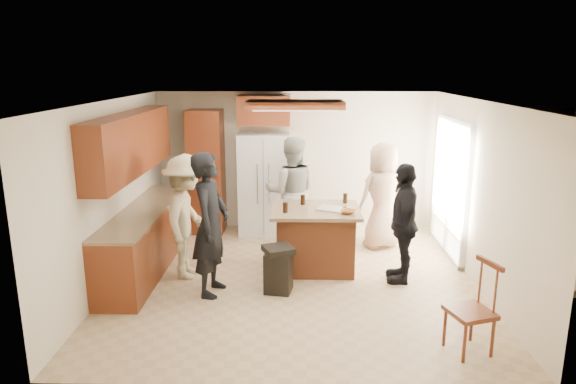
{
  "coord_description": "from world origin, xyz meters",
  "views": [
    {
      "loc": [
        0.05,
        -6.76,
        2.94
      ],
      "look_at": [
        -0.1,
        0.51,
        1.15
      ],
      "focal_mm": 32.0,
      "sensor_mm": 36.0,
      "label": 1
    }
  ],
  "objects_px": {
    "spindle_chair": "(472,312)",
    "kitchen_island": "(315,238)",
    "person_behind_left": "(291,192)",
    "person_front_left": "(211,224)",
    "person_counter": "(187,217)",
    "refrigerator": "(265,184)",
    "person_side_right": "(403,223)",
    "trash_bin": "(278,269)",
    "person_behind_right": "(383,196)"
  },
  "relations": [
    {
      "from": "spindle_chair",
      "to": "refrigerator",
      "type": "bearing_deg",
      "value": 121.44
    },
    {
      "from": "person_front_left",
      "to": "refrigerator",
      "type": "relative_size",
      "value": 1.05
    },
    {
      "from": "person_behind_left",
      "to": "refrigerator",
      "type": "distance_m",
      "value": 0.81
    },
    {
      "from": "spindle_chair",
      "to": "kitchen_island",
      "type": "bearing_deg",
      "value": 124.95
    },
    {
      "from": "person_behind_right",
      "to": "spindle_chair",
      "type": "bearing_deg",
      "value": 73.91
    },
    {
      "from": "person_behind_right",
      "to": "kitchen_island",
      "type": "bearing_deg",
      "value": 17.38
    },
    {
      "from": "person_behind_left",
      "to": "person_front_left",
      "type": "bearing_deg",
      "value": 60.83
    },
    {
      "from": "kitchen_island",
      "to": "person_counter",
      "type": "bearing_deg",
      "value": -170.32
    },
    {
      "from": "person_front_left",
      "to": "spindle_chair",
      "type": "relative_size",
      "value": 1.9
    },
    {
      "from": "kitchen_island",
      "to": "person_side_right",
      "type": "bearing_deg",
      "value": -18.25
    },
    {
      "from": "kitchen_island",
      "to": "trash_bin",
      "type": "distance_m",
      "value": 0.96
    },
    {
      "from": "person_counter",
      "to": "refrigerator",
      "type": "xyz_separation_m",
      "value": [
        0.96,
        2.02,
        0.02
      ]
    },
    {
      "from": "person_behind_right",
      "to": "trash_bin",
      "type": "distance_m",
      "value": 2.49
    },
    {
      "from": "refrigerator",
      "to": "trash_bin",
      "type": "height_order",
      "value": "refrigerator"
    },
    {
      "from": "person_behind_left",
      "to": "person_counter",
      "type": "distance_m",
      "value": 1.99
    },
    {
      "from": "person_side_right",
      "to": "refrigerator",
      "type": "relative_size",
      "value": 0.93
    },
    {
      "from": "person_behind_right",
      "to": "person_counter",
      "type": "relative_size",
      "value": 0.99
    },
    {
      "from": "trash_bin",
      "to": "person_counter",
      "type": "bearing_deg",
      "value": 159.31
    },
    {
      "from": "person_behind_right",
      "to": "trash_bin",
      "type": "bearing_deg",
      "value": 23.74
    },
    {
      "from": "person_front_left",
      "to": "person_counter",
      "type": "bearing_deg",
      "value": 46.2
    },
    {
      "from": "person_behind_left",
      "to": "person_counter",
      "type": "relative_size",
      "value": 1.04
    },
    {
      "from": "person_counter",
      "to": "spindle_chair",
      "type": "height_order",
      "value": "person_counter"
    },
    {
      "from": "person_behind_right",
      "to": "spindle_chair",
      "type": "relative_size",
      "value": 1.76
    },
    {
      "from": "kitchen_island",
      "to": "person_front_left",
      "type": "bearing_deg",
      "value": -148.33
    },
    {
      "from": "refrigerator",
      "to": "person_front_left",
      "type": "bearing_deg",
      "value": -101.83
    },
    {
      "from": "person_side_right",
      "to": "spindle_chair",
      "type": "bearing_deg",
      "value": 18.0
    },
    {
      "from": "person_side_right",
      "to": "spindle_chair",
      "type": "distance_m",
      "value": 1.92
    },
    {
      "from": "person_front_left",
      "to": "person_behind_right",
      "type": "xyz_separation_m",
      "value": [
        2.52,
        1.84,
        -0.07
      ]
    },
    {
      "from": "person_behind_left",
      "to": "refrigerator",
      "type": "relative_size",
      "value": 1.02
    },
    {
      "from": "refrigerator",
      "to": "person_counter",
      "type": "bearing_deg",
      "value": -115.55
    },
    {
      "from": "trash_bin",
      "to": "refrigerator",
      "type": "bearing_deg",
      "value": 97.71
    },
    {
      "from": "trash_bin",
      "to": "person_side_right",
      "type": "bearing_deg",
      "value": 13.36
    },
    {
      "from": "person_behind_right",
      "to": "kitchen_island",
      "type": "relative_size",
      "value": 1.37
    },
    {
      "from": "person_side_right",
      "to": "spindle_chair",
      "type": "height_order",
      "value": "person_side_right"
    },
    {
      "from": "person_counter",
      "to": "trash_bin",
      "type": "bearing_deg",
      "value": -108.81
    },
    {
      "from": "person_side_right",
      "to": "kitchen_island",
      "type": "distance_m",
      "value": 1.32
    },
    {
      "from": "person_side_right",
      "to": "person_counter",
      "type": "bearing_deg",
      "value": -84.91
    },
    {
      "from": "person_behind_left",
      "to": "spindle_chair",
      "type": "bearing_deg",
      "value": 119.19
    },
    {
      "from": "person_front_left",
      "to": "person_counter",
      "type": "xyz_separation_m",
      "value": [
        -0.43,
        0.54,
        -0.06
      ]
    },
    {
      "from": "person_side_right",
      "to": "trash_bin",
      "type": "bearing_deg",
      "value": -69.9
    },
    {
      "from": "person_behind_right",
      "to": "refrigerator",
      "type": "xyz_separation_m",
      "value": [
        -1.98,
        0.72,
        0.03
      ]
    },
    {
      "from": "person_counter",
      "to": "kitchen_island",
      "type": "height_order",
      "value": "person_counter"
    },
    {
      "from": "person_side_right",
      "to": "trash_bin",
      "type": "distance_m",
      "value": 1.83
    },
    {
      "from": "person_behind_right",
      "to": "kitchen_island",
      "type": "xyz_separation_m",
      "value": [
        -1.13,
        -0.99,
        -0.4
      ]
    },
    {
      "from": "person_behind_left",
      "to": "person_side_right",
      "type": "xyz_separation_m",
      "value": [
        1.56,
        -1.46,
        -0.08
      ]
    },
    {
      "from": "person_behind_left",
      "to": "person_behind_right",
      "type": "distance_m",
      "value": 1.5
    },
    {
      "from": "person_side_right",
      "to": "person_counter",
      "type": "xyz_separation_m",
      "value": [
        -3.01,
        0.09,
        0.04
      ]
    },
    {
      "from": "person_side_right",
      "to": "spindle_chair",
      "type": "xyz_separation_m",
      "value": [
        0.37,
        -1.85,
        -0.39
      ]
    },
    {
      "from": "kitchen_island",
      "to": "person_behind_right",
      "type": "bearing_deg",
      "value": 41.16
    },
    {
      "from": "person_side_right",
      "to": "trash_bin",
      "type": "relative_size",
      "value": 2.67
    }
  ]
}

